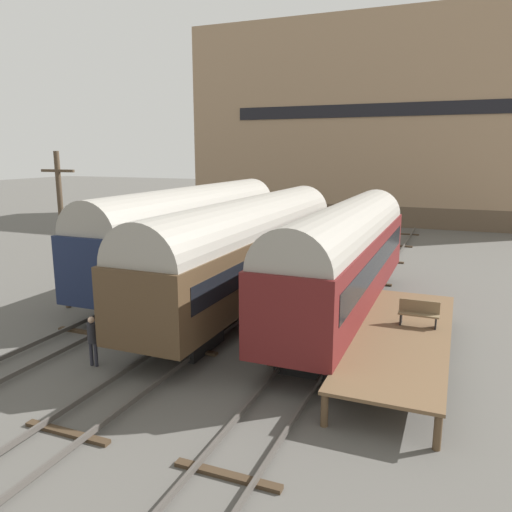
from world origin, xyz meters
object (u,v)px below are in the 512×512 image
(train_car_brown, at_px, (249,245))
(train_car_maroon, at_px, (345,253))
(train_car_navy, at_px, (192,228))
(utility_pole, at_px, (62,228))
(bench, at_px, (419,312))
(person_worker, at_px, (92,336))

(train_car_brown, xyz_separation_m, train_car_maroon, (4.57, -0.25, 0.02))
(train_car_navy, bearing_deg, train_car_maroon, -18.43)
(train_car_maroon, bearing_deg, train_car_brown, 176.90)
(train_car_navy, bearing_deg, utility_pole, -115.87)
(train_car_maroon, relative_size, bench, 11.36)
(person_worker, height_order, utility_pole, utility_pole)
(person_worker, bearing_deg, train_car_maroon, 50.34)
(person_worker, bearing_deg, train_car_brown, 75.43)
(utility_pole, bearing_deg, person_worker, -41.06)
(train_car_maroon, xyz_separation_m, person_worker, (-6.75, -8.14, -1.84))
(train_car_navy, relative_size, utility_pole, 2.43)
(train_car_brown, height_order, person_worker, train_car_brown)
(train_car_navy, distance_m, train_car_brown, 5.36)
(bench, distance_m, utility_pole, 15.72)
(bench, xyz_separation_m, utility_pole, (-15.55, -0.57, 2.23))
(train_car_brown, relative_size, train_car_maroon, 1.12)
(train_car_brown, height_order, utility_pole, utility_pole)
(train_car_navy, bearing_deg, train_car_brown, -31.48)
(train_car_maroon, xyz_separation_m, bench, (3.30, -2.79, -1.37))
(train_car_navy, xyz_separation_m, train_car_maroon, (9.14, -3.05, -0.11))
(train_car_maroon, distance_m, person_worker, 10.73)
(bench, distance_m, person_worker, 11.40)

